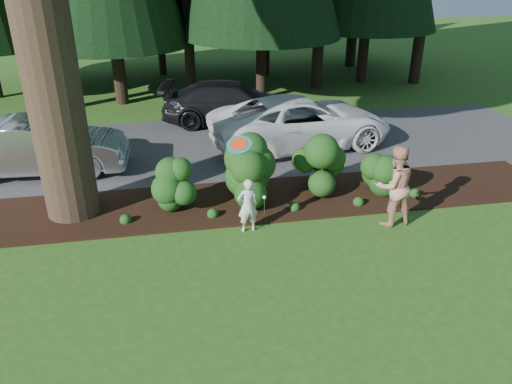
# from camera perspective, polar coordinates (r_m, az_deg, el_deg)

# --- Properties ---
(ground) EXTENTS (80.00, 80.00, 0.00)m
(ground) POSITION_cam_1_polar(r_m,az_deg,el_deg) (10.28, 3.61, -9.08)
(ground) COLOR #255718
(ground) RESTS_ON ground
(mulch_bed) EXTENTS (16.00, 2.50, 0.05)m
(mulch_bed) POSITION_cam_1_polar(r_m,az_deg,el_deg) (13.00, 0.23, -0.93)
(mulch_bed) COLOR black
(mulch_bed) RESTS_ON ground
(driveway) EXTENTS (22.00, 6.00, 0.03)m
(driveway) POSITION_cam_1_polar(r_m,az_deg,el_deg) (16.86, -2.45, 5.42)
(driveway) COLOR #38383A
(driveway) RESTS_ON ground
(shrub_row) EXTENTS (6.53, 1.60, 1.61)m
(shrub_row) POSITION_cam_1_polar(r_m,az_deg,el_deg) (12.73, 3.74, 2.28)
(shrub_row) COLOR #174314
(shrub_row) RESTS_ON ground
(lily_cluster) EXTENTS (0.69, 0.09, 0.57)m
(lily_cluster) POSITION_cam_1_polar(r_m,az_deg,el_deg) (12.00, -0.43, -0.83)
(lily_cluster) COLOR #174314
(lily_cluster) RESTS_ON ground
(car_silver_wagon) EXTENTS (4.91, 1.92, 1.59)m
(car_silver_wagon) POSITION_cam_1_polar(r_m,az_deg,el_deg) (15.64, -23.40, 4.78)
(car_silver_wagon) COLOR #AAAAAF
(car_silver_wagon) RESTS_ON driveway
(car_white_suv) EXTENTS (6.30, 3.57, 1.66)m
(car_white_suv) POSITION_cam_1_polar(r_m,az_deg,el_deg) (16.50, 5.13, 7.98)
(car_white_suv) COLOR white
(car_white_suv) RESTS_ON driveway
(car_dark_suv) EXTENTS (5.59, 3.09, 1.53)m
(car_dark_suv) POSITION_cam_1_polar(r_m,az_deg,el_deg) (18.83, -2.57, 10.10)
(car_dark_suv) COLOR black
(car_dark_suv) RESTS_ON driveway
(child) EXTENTS (0.51, 0.37, 1.30)m
(child) POSITION_cam_1_polar(r_m,az_deg,el_deg) (11.37, -0.95, -1.54)
(child) COLOR silver
(child) RESTS_ON ground
(adult) EXTENTS (1.03, 0.84, 1.96)m
(adult) POSITION_cam_1_polar(r_m,az_deg,el_deg) (11.97, 15.52, 0.68)
(adult) COLOR #C7421A
(adult) RESTS_ON ground
(frisbee) EXTENTS (0.61, 0.54, 0.35)m
(frisbee) POSITION_cam_1_polar(r_m,az_deg,el_deg) (11.12, -1.95, 5.43)
(frisbee) COLOR teal
(frisbee) RESTS_ON ground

